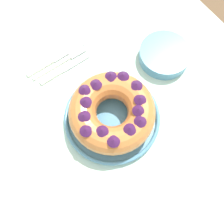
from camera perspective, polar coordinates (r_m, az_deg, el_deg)
ground_plane at (r=1.54m, az=-0.40°, el=-11.74°), size 8.00×8.00×0.00m
dining_table at (r=0.89m, az=-0.67°, el=-5.63°), size 1.51×1.17×0.73m
serving_dish at (r=0.82m, az=0.00°, el=-1.27°), size 0.30×0.30×0.02m
bundt_cake at (r=0.77m, az=0.00°, el=0.06°), size 0.26×0.26×0.10m
fork at (r=0.94m, az=-10.62°, el=10.82°), size 0.02×0.21×0.01m
serving_knife at (r=0.94m, az=-12.99°, el=10.74°), size 0.02×0.22×0.01m
cake_knife at (r=0.92m, az=-10.92°, el=8.80°), size 0.02×0.19×0.01m
side_bowl at (r=0.93m, az=11.33°, el=12.07°), size 0.17×0.17×0.04m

